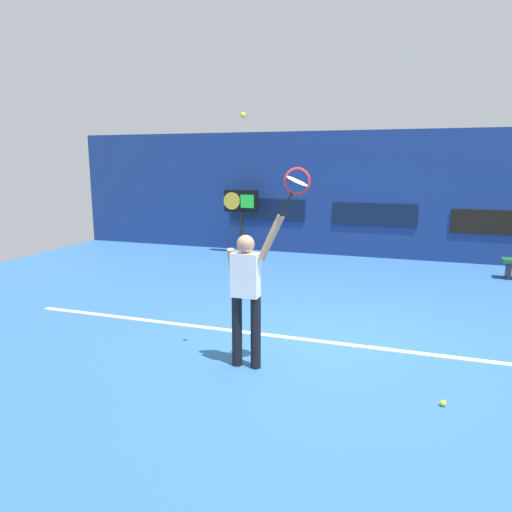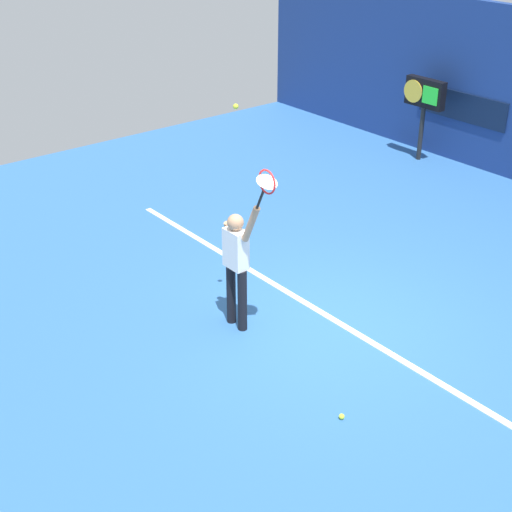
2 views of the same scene
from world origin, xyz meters
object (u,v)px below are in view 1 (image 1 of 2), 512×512
(scoreboard_clock, at_px, (241,204))
(spare_ball, at_px, (443,403))
(tennis_player, at_px, (246,289))
(tennis_racket, at_px, (296,184))
(tennis_ball, at_px, (243,115))

(scoreboard_clock, bearing_deg, spare_ball, -55.57)
(scoreboard_clock, distance_m, spare_ball, 9.15)
(tennis_player, bearing_deg, tennis_racket, -0.40)
(tennis_player, relative_size, scoreboard_clock, 1.10)
(tennis_racket, bearing_deg, tennis_ball, 174.22)
(tennis_ball, bearing_deg, scoreboard_clock, 110.98)
(tennis_racket, relative_size, scoreboard_clock, 0.35)
(spare_ball, bearing_deg, tennis_racket, 170.83)
(spare_ball, bearing_deg, scoreboard_clock, 124.43)
(tennis_ball, distance_m, spare_ball, 3.90)
(tennis_player, distance_m, tennis_ball, 2.08)
(tennis_racket, height_order, spare_ball, tennis_racket)
(tennis_player, height_order, scoreboard_clock, tennis_player)
(tennis_player, bearing_deg, tennis_ball, 131.87)
(tennis_player, bearing_deg, scoreboard_clock, 111.20)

